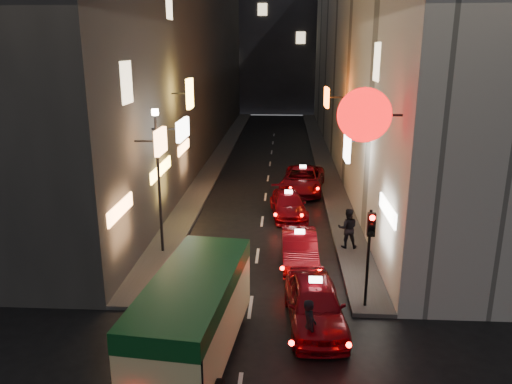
% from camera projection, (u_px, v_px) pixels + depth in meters
% --- Properties ---
extents(building_left, '(7.53, 52.00, 18.00)m').
position_uv_depth(building_left, '(172.00, 45.00, 39.93)').
color(building_left, '#3A3735').
rests_on(building_left, ground).
extents(building_right, '(8.16, 52.00, 18.00)m').
position_uv_depth(building_right, '(374.00, 45.00, 39.05)').
color(building_right, '#B0ACA1').
rests_on(building_right, ground).
extents(building_far, '(30.00, 10.00, 22.00)m').
position_uv_depth(building_far, '(278.00, 31.00, 69.61)').
color(building_far, '#323338').
rests_on(building_far, ground).
extents(sidewalk_left, '(1.50, 52.00, 0.15)m').
position_uv_depth(sidewalk_left, '(221.00, 154.00, 42.22)').
color(sidewalk_left, '#44413F').
rests_on(sidewalk_left, ground).
extents(sidewalk_right, '(1.50, 52.00, 0.15)m').
position_uv_depth(sidewalk_right, '(322.00, 156.00, 41.75)').
color(sidewalk_right, '#44413F').
rests_on(sidewalk_right, ground).
extents(minibus, '(2.80, 6.38, 2.66)m').
position_uv_depth(minibus, '(194.00, 308.00, 14.14)').
color(minibus, beige).
rests_on(minibus, ground).
extents(taxi_near, '(2.70, 5.76, 1.95)m').
position_uv_depth(taxi_near, '(315.00, 300.00, 16.21)').
color(taxi_near, maroon).
rests_on(taxi_near, ground).
extents(taxi_second, '(2.17, 5.03, 1.75)m').
position_uv_depth(taxi_second, '(299.00, 246.00, 20.86)').
color(taxi_second, maroon).
rests_on(taxi_second, ground).
extents(taxi_third, '(2.41, 4.83, 1.65)m').
position_uv_depth(taxi_third, '(288.00, 203.00, 26.88)').
color(taxi_third, maroon).
rests_on(taxi_third, ground).
extents(taxi_far, '(2.97, 5.85, 1.96)m').
position_uv_depth(taxi_far, '(303.00, 178.00, 31.43)').
color(taxi_far, maroon).
rests_on(taxi_far, ground).
extents(pedestrian_crossing, '(0.47, 0.68, 1.96)m').
position_uv_depth(pedestrian_crossing, '(309.00, 323.00, 14.70)').
color(pedestrian_crossing, black).
rests_on(pedestrian_crossing, ground).
extents(pedestrian_sidewalk, '(0.80, 0.52, 2.06)m').
position_uv_depth(pedestrian_sidewalk, '(348.00, 226.00, 22.15)').
color(pedestrian_sidewalk, black).
rests_on(pedestrian_sidewalk, sidewalk_right).
extents(traffic_light, '(0.26, 0.43, 3.50)m').
position_uv_depth(traffic_light, '(370.00, 239.00, 16.56)').
color(traffic_light, black).
rests_on(traffic_light, sidewalk_right).
extents(lamp_post, '(0.28, 0.28, 6.22)m').
position_uv_depth(lamp_post, '(158.00, 172.00, 21.07)').
color(lamp_post, black).
rests_on(lamp_post, sidewalk_left).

